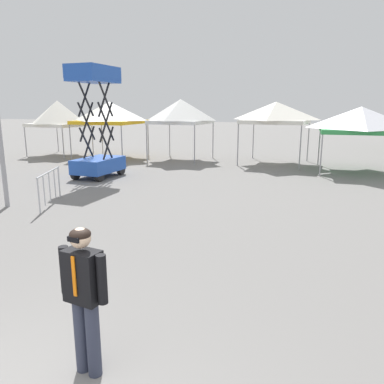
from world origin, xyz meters
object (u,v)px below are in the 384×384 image
person_foreground (84,291)px  crowd_barrier_by_lift (49,182)px  canopy_tent_behind_left (276,113)px  scissor_lift (98,146)px  canopy_tent_behind_center (58,114)px  canopy_tent_left_of_center (181,111)px  canopy_tent_far_left (361,120)px  canopy_tent_far_right (110,113)px

person_foreground → crowd_barrier_by_lift: 8.32m
canopy_tent_behind_left → scissor_lift: 9.57m
canopy_tent_behind_center → person_foreground: size_ratio=1.91×
scissor_lift → crowd_barrier_by_lift: size_ratio=2.39×
canopy_tent_left_of_center → canopy_tent_behind_left: 5.27m
canopy_tent_behind_center → person_foreground: canopy_tent_behind_center is taller
canopy_tent_far_left → scissor_lift: (-10.76, -5.24, -1.06)m
scissor_lift → crowd_barrier_by_lift: 4.86m
canopy_tent_far_left → canopy_tent_left_of_center: bearing=173.8°
canopy_tent_behind_center → canopy_tent_behind_left: (13.29, 0.90, 0.11)m
canopy_tent_behind_center → crowd_barrier_by_lift: (7.83, -10.44, -1.84)m
canopy_tent_behind_center → person_foreground: (13.45, -16.57, -1.56)m
scissor_lift → canopy_tent_left_of_center: bearing=76.9°
crowd_barrier_by_lift → canopy_tent_far_left: bearing=46.1°
scissor_lift → canopy_tent_far_right: bearing=116.3°
canopy_tent_left_of_center → scissor_lift: (-1.46, -6.26, -1.38)m
crowd_barrier_by_lift → canopy_tent_behind_center: bearing=126.9°
canopy_tent_behind_left → canopy_tent_far_left: bearing=-19.6°
canopy_tent_left_of_center → canopy_tent_behind_center: bearing=-176.6°
person_foreground → canopy_tent_left_of_center: bearing=107.6°
canopy_tent_behind_center → canopy_tent_far_left: canopy_tent_behind_center is taller
scissor_lift → person_foreground: size_ratio=2.63×
canopy_tent_behind_left → person_foreground: bearing=-89.5°
canopy_tent_behind_center → canopy_tent_left_of_center: (8.04, 0.47, 0.15)m
canopy_tent_left_of_center → canopy_tent_far_left: 9.36m
canopy_tent_behind_center → canopy_tent_behind_left: canopy_tent_behind_center is taller
canopy_tent_far_right → canopy_tent_behind_left: canopy_tent_far_right is taller
canopy_tent_far_right → scissor_lift: scissor_lift is taller
canopy_tent_behind_center → canopy_tent_far_left: bearing=-1.8°
canopy_tent_behind_left → person_foreground: (0.16, -17.47, -1.68)m
canopy_tent_far_right → canopy_tent_left_of_center: (4.26, 0.58, 0.09)m
canopy_tent_behind_center → crowd_barrier_by_lift: bearing=-53.1°
canopy_tent_behind_left → crowd_barrier_by_lift: canopy_tent_behind_left is taller
canopy_tent_far_right → crowd_barrier_by_lift: canopy_tent_far_right is taller
canopy_tent_far_right → canopy_tent_left_of_center: canopy_tent_left_of_center is taller
canopy_tent_far_right → canopy_tent_behind_left: (9.51, 1.01, 0.04)m
canopy_tent_behind_center → crowd_barrier_by_lift: size_ratio=1.73×
scissor_lift → person_foreground: 12.79m
canopy_tent_far_left → person_foreground: canopy_tent_far_left is taller
canopy_tent_behind_left → canopy_tent_left_of_center: bearing=-175.4°
canopy_tent_behind_center → scissor_lift: (6.58, -5.79, -1.23)m
scissor_lift → canopy_tent_behind_left: bearing=44.9°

